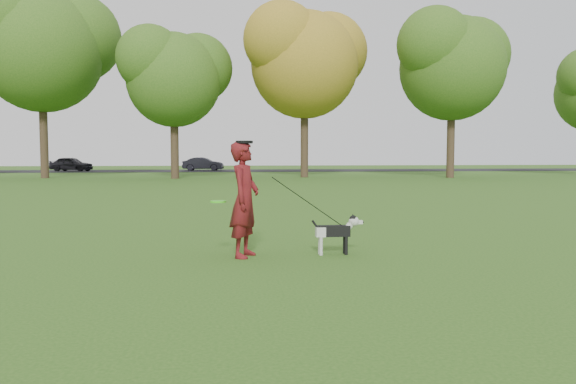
{
  "coord_description": "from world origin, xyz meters",
  "views": [
    {
      "loc": [
        -0.85,
        -8.78,
        1.55
      ],
      "look_at": [
        0.07,
        -0.25,
        0.95
      ],
      "focal_mm": 35.0,
      "sensor_mm": 36.0,
      "label": 1
    }
  ],
  "objects": [
    {
      "name": "car_left",
      "position": [
        -13.91,
        40.0,
        0.62
      ],
      "size": [
        3.77,
        2.32,
        1.2
      ],
      "primitive_type": "imported",
      "rotation": [
        0.0,
        0.0,
        1.3
      ],
      "color": "black",
      "rests_on": "road"
    },
    {
      "name": "car_mid",
      "position": [
        -2.93,
        40.0,
        0.59
      ],
      "size": [
        3.58,
        1.61,
        1.14
      ],
      "primitive_type": "imported",
      "rotation": [
        0.0,
        0.0,
        1.45
      ],
      "color": "black",
      "rests_on": "road"
    },
    {
      "name": "dog",
      "position": [
        0.81,
        -0.42,
        0.38
      ],
      "size": [
        0.81,
        0.16,
        0.62
      ],
      "color": "black",
      "rests_on": "ground"
    },
    {
      "name": "tree_row",
      "position": [
        -1.43,
        26.07,
        7.41
      ],
      "size": [
        51.74,
        8.86,
        12.01
      ],
      "color": "#38281C",
      "rests_on": "ground"
    },
    {
      "name": "man_held_items",
      "position": [
        0.32,
        -0.48,
        0.83
      ],
      "size": [
        2.03,
        0.32,
        1.32
      ],
      "color": "#44E61D",
      "rests_on": "ground"
    },
    {
      "name": "ground",
      "position": [
        0.0,
        0.0,
        0.0
      ],
      "size": [
        120.0,
        120.0,
        0.0
      ],
      "primitive_type": "plane",
      "color": "#285116",
      "rests_on": "ground"
    },
    {
      "name": "man",
      "position": [
        -0.6,
        -0.47,
        0.86
      ],
      "size": [
        0.61,
        0.73,
        1.72
      ],
      "primitive_type": "imported",
      "rotation": [
        0.0,
        0.0,
        1.21
      ],
      "color": "#510B1A",
      "rests_on": "ground"
    },
    {
      "name": "road",
      "position": [
        0.0,
        40.0,
        0.01
      ],
      "size": [
        120.0,
        7.0,
        0.02
      ],
      "primitive_type": "cube",
      "color": "black",
      "rests_on": "ground"
    }
  ]
}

